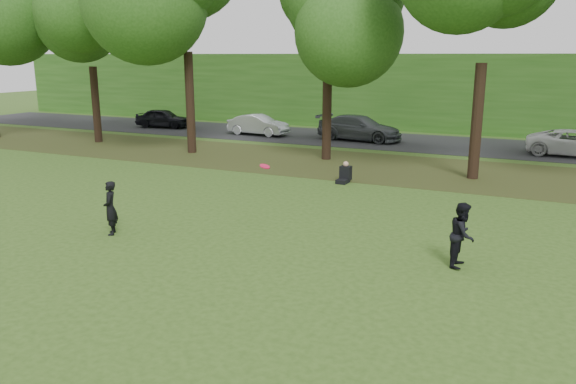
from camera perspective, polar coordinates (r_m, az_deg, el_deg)
The scene contains 9 objects.
ground at distance 13.86m, azimuth -5.01°, elevation -7.08°, with size 120.00×120.00×0.00m, color #2F4A17.
leaf_litter at distance 25.55m, azimuth 9.48°, elevation 2.48°, with size 60.00×7.00×0.01m, color #3D3115.
street at distance 33.24m, azimuth 13.15°, elevation 4.90°, with size 70.00×7.00×0.02m, color black.
far_hedge at distance 38.85m, azimuth 15.18°, elevation 9.72°, with size 70.00×3.00×5.00m, color #255017.
player_left at distance 16.42m, azimuth -17.60°, elevation -1.56°, with size 0.56×0.36×1.52m, color black.
player_right at distance 13.92m, azimuth 17.30°, elevation -4.16°, with size 0.76×0.59×1.56m, color black.
parked_cars at distance 32.52m, azimuth 13.08°, elevation 5.95°, with size 36.29×3.16×1.46m.
frisbee at distance 14.58m, azimuth -2.37°, elevation 2.62°, with size 0.34×0.35×0.13m.
seated_person at distance 22.32m, azimuth 5.79°, elevation 1.78°, with size 0.46×0.76×0.83m.
Camera 1 is at (6.46, -11.23, 4.92)m, focal length 35.00 mm.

